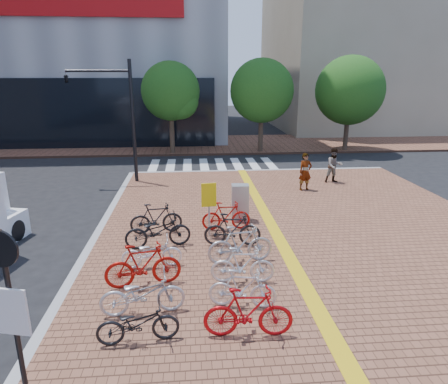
{
  "coord_description": "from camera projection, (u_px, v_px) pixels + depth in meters",
  "views": [
    {
      "loc": [
        -0.8,
        -9.35,
        5.3
      ],
      "look_at": [
        0.34,
        4.03,
        1.3
      ],
      "focal_mm": 32.0,
      "sensor_mm": 36.0,
      "label": 1
    }
  ],
  "objects": [
    {
      "name": "ground",
      "position": [
        224.0,
        283.0,
        10.51
      ],
      "size": [
        120.0,
        120.0,
        0.0
      ],
      "primitive_type": "plane",
      "color": "black",
      "rests_on": "ground"
    },
    {
      "name": "kerb_north",
      "position": [
        259.0,
        171.0,
        22.19
      ],
      "size": [
        14.0,
        0.25,
        0.15
      ],
      "primitive_type": "cube",
      "color": "gray",
      "rests_on": "ground"
    },
    {
      "name": "far_sidewalk",
      "position": [
        201.0,
        144.0,
        30.54
      ],
      "size": [
        70.0,
        8.0,
        0.15
      ],
      "primitive_type": "cube",
      "color": "brown",
      "rests_on": "ground"
    },
    {
      "name": "building_beige",
      "position": [
        376.0,
        35.0,
        39.96
      ],
      "size": [
        20.0,
        18.0,
        18.0
      ],
      "primitive_type": "cube",
      "color": "gray",
      "rests_on": "ground"
    },
    {
      "name": "crosswalk",
      "position": [
        212.0,
        165.0,
        23.92
      ],
      "size": [
        7.5,
        4.0,
        0.01
      ],
      "color": "silver",
      "rests_on": "ground"
    },
    {
      "name": "street_trees",
      "position": [
        277.0,
        92.0,
        26.42
      ],
      "size": [
        16.2,
        4.6,
        6.35
      ],
      "color": "#38281E",
      "rests_on": "far_sidewalk"
    },
    {
      "name": "bike_0",
      "position": [
        138.0,
        323.0,
        7.86
      ],
      "size": [
        1.68,
        0.74,
        0.85
      ],
      "primitive_type": "imported",
      "rotation": [
        0.0,
        0.0,
        1.68
      ],
      "color": "black",
      "rests_on": "sidewalk"
    },
    {
      "name": "bike_1",
      "position": [
        142.0,
        294.0,
        8.79
      ],
      "size": [
        1.93,
        0.85,
        0.98
      ],
      "primitive_type": "imported",
      "rotation": [
        0.0,
        0.0,
        1.68
      ],
      "color": "#BBBBC0",
      "rests_on": "sidewalk"
    },
    {
      "name": "bike_2",
      "position": [
        143.0,
        265.0,
        9.92
      ],
      "size": [
        1.96,
        0.84,
        1.14
      ],
      "primitive_type": "imported",
      "rotation": [
        0.0,
        0.0,
        1.74
      ],
      "color": "#A4110B",
      "rests_on": "sidewalk"
    },
    {
      "name": "bike_3",
      "position": [
        152.0,
        252.0,
        10.95
      ],
      "size": [
        1.69,
        0.71,
        0.87
      ],
      "primitive_type": "imported",
      "rotation": [
        0.0,
        0.0,
        1.66
      ],
      "color": "white",
      "rests_on": "sidewalk"
    },
    {
      "name": "bike_4",
      "position": [
        158.0,
        231.0,
        12.2
      ],
      "size": [
        2.09,
        1.02,
        1.05
      ],
      "primitive_type": "imported",
      "rotation": [
        0.0,
        0.0,
        1.74
      ],
      "color": "black",
      "rests_on": "sidewalk"
    },
    {
      "name": "bike_5",
      "position": [
        156.0,
        218.0,
        13.28
      ],
      "size": [
        1.78,
        0.72,
        1.04
      ],
      "primitive_type": "imported",
      "rotation": [
        0.0,
        0.0,
        1.71
      ],
      "color": "black",
      "rests_on": "sidewalk"
    },
    {
      "name": "bike_6",
      "position": [
        248.0,
        313.0,
        8.0
      ],
      "size": [
        1.85,
        0.64,
        1.09
      ],
      "primitive_type": "imported",
      "rotation": [
        0.0,
        0.0,
        1.5
      ],
      "color": "#B40C11",
      "rests_on": "sidewalk"
    },
    {
      "name": "bike_7",
      "position": [
        242.0,
        289.0,
        9.03
      ],
      "size": [
        1.61,
        0.72,
        0.94
      ],
      "primitive_type": "imported",
      "rotation": [
        0.0,
        0.0,
        1.39
      ],
      "color": "silver",
      "rests_on": "sidewalk"
    },
    {
      "name": "bike_8",
      "position": [
        243.0,
        265.0,
        10.1
      ],
      "size": [
        1.66,
        0.58,
        0.98
      ],
      "primitive_type": "imported",
      "rotation": [
        0.0,
        0.0,
        1.49
      ],
      "color": "silver",
      "rests_on": "sidewalk"
    },
    {
      "name": "bike_9",
      "position": [
        240.0,
        244.0,
        11.16
      ],
      "size": [
        1.92,
        0.76,
        1.12
      ],
      "primitive_type": "imported",
      "rotation": [
        0.0,
        0.0,
        1.7
      ],
      "color": "#A5A5AA",
      "rests_on": "sidewalk"
    },
    {
      "name": "bike_10",
      "position": [
        233.0,
        229.0,
        12.31
      ],
      "size": [
        1.79,
        0.63,
        1.06
      ],
      "primitive_type": "imported",
      "rotation": [
        0.0,
        0.0,
        1.49
      ],
      "color": "black",
      "rests_on": "sidewalk"
    },
    {
      "name": "bike_11",
      "position": [
        226.0,
        216.0,
        13.58
      ],
      "size": [
        1.67,
        0.51,
        0.99
      ],
      "primitive_type": "imported",
      "rotation": [
        0.0,
        0.0,
        1.6
      ],
      "color": "#AD110C",
      "rests_on": "sidewalk"
    },
    {
      "name": "pedestrian_a",
      "position": [
        305.0,
        172.0,
        18.15
      ],
      "size": [
        0.69,
        0.52,
        1.71
      ],
      "primitive_type": "imported",
      "rotation": [
        0.0,
        0.0,
        0.19
      ],
      "color": "gray",
      "rests_on": "sidewalk"
    },
    {
      "name": "pedestrian_b",
      "position": [
        334.0,
        166.0,
        19.43
      ],
      "size": [
        0.85,
        0.67,
        1.68
      ],
      "primitive_type": "imported",
      "rotation": [
        0.0,
        0.0,
        0.05
      ],
      "color": "#535C6A",
      "rests_on": "sidewalk"
    },
    {
      "name": "utility_box",
      "position": [
        240.0,
        203.0,
        14.43
      ],
      "size": [
        0.64,
        0.48,
        1.33
      ],
      "primitive_type": "cube",
      "rotation": [
        0.0,
        0.0,
        -0.06
      ],
      "color": "#A9A9AE",
      "rests_on": "sidewalk"
    },
    {
      "name": "yellow_sign",
      "position": [
        209.0,
        200.0,
        12.84
      ],
      "size": [
        0.49,
        0.14,
        1.8
      ],
      "color": "#B7B7BC",
      "rests_on": "sidewalk"
    },
    {
      "name": "notice_sign",
      "position": [
        10.0,
        301.0,
        5.86
      ],
      "size": [
        0.56,
        0.2,
        3.08
      ],
      "color": "black",
      "rests_on": "sidewalk"
    },
    {
      "name": "traffic_light_pole",
      "position": [
        103.0,
        99.0,
        18.65
      ],
      "size": [
        3.11,
        1.2,
        5.79
      ],
      "color": "black",
      "rests_on": "sidewalk"
    }
  ]
}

